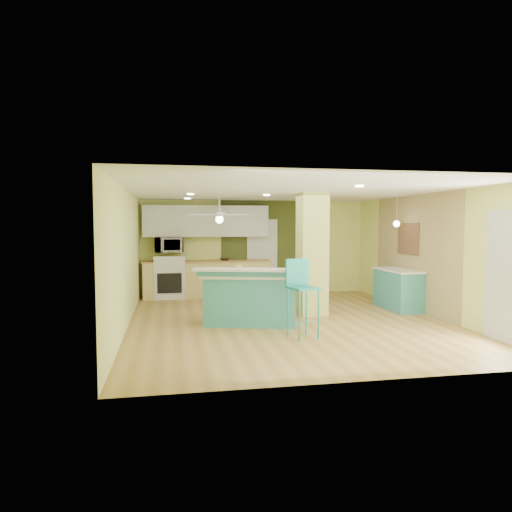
# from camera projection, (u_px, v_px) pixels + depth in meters

# --- Properties ---
(floor) EXTENTS (6.00, 7.00, 0.01)m
(floor) POSITION_uv_depth(u_px,v_px,m) (287.00, 321.00, 8.86)
(floor) COLOR olive
(floor) RESTS_ON ground
(ceiling) EXTENTS (6.00, 7.00, 0.01)m
(ceiling) POSITION_uv_depth(u_px,v_px,m) (288.00, 191.00, 8.69)
(ceiling) COLOR white
(ceiling) RESTS_ON wall_back
(wall_back) EXTENTS (6.00, 0.01, 2.50)m
(wall_back) POSITION_uv_depth(u_px,v_px,m) (255.00, 247.00, 12.21)
(wall_back) COLOR #E2EA7D
(wall_back) RESTS_ON floor
(wall_front) EXTENTS (6.00, 0.01, 2.50)m
(wall_front) POSITION_uv_depth(u_px,v_px,m) (363.00, 277.00, 5.34)
(wall_front) COLOR #E2EA7D
(wall_front) RESTS_ON floor
(wall_left) EXTENTS (0.01, 7.00, 2.50)m
(wall_left) POSITION_uv_depth(u_px,v_px,m) (126.00, 259.00, 8.22)
(wall_left) COLOR #E2EA7D
(wall_left) RESTS_ON floor
(wall_right) EXTENTS (0.01, 7.00, 2.50)m
(wall_right) POSITION_uv_depth(u_px,v_px,m) (430.00, 255.00, 9.33)
(wall_right) COLOR #E2EA7D
(wall_right) RESTS_ON floor
(wood_panel) EXTENTS (0.02, 3.40, 2.50)m
(wood_panel) POSITION_uv_depth(u_px,v_px,m) (414.00, 253.00, 9.91)
(wood_panel) COLOR #988457
(wood_panel) RESTS_ON floor
(olive_accent) EXTENTS (2.20, 0.02, 2.50)m
(olive_accent) POSITION_uv_depth(u_px,v_px,m) (262.00, 247.00, 12.23)
(olive_accent) COLOR #3F491D
(olive_accent) RESTS_ON floor
(interior_door) EXTENTS (0.82, 0.05, 2.00)m
(interior_door) POSITION_uv_depth(u_px,v_px,m) (262.00, 257.00, 12.22)
(interior_door) COLOR silver
(interior_door) RESTS_ON floor
(french_door) EXTENTS (0.04, 1.08, 2.10)m
(french_door) POSITION_uv_depth(u_px,v_px,m) (510.00, 277.00, 7.08)
(french_door) COLOR silver
(french_door) RESTS_ON floor
(column) EXTENTS (0.55, 0.55, 2.50)m
(column) POSITION_uv_depth(u_px,v_px,m) (312.00, 254.00, 9.39)
(column) COLOR #C1C65B
(column) RESTS_ON floor
(kitchen_run) EXTENTS (3.25, 0.63, 0.94)m
(kitchen_run) POSITION_uv_depth(u_px,v_px,m) (207.00, 279.00, 11.73)
(kitchen_run) COLOR #D2BF6E
(kitchen_run) RESTS_ON floor
(stove) EXTENTS (0.76, 0.66, 1.08)m
(stove) POSITION_uv_depth(u_px,v_px,m) (170.00, 280.00, 11.54)
(stove) COLOR silver
(stove) RESTS_ON floor
(upper_cabinets) EXTENTS (3.20, 0.34, 0.80)m
(upper_cabinets) POSITION_uv_depth(u_px,v_px,m) (206.00, 221.00, 11.74)
(upper_cabinets) COLOR silver
(upper_cabinets) RESTS_ON wall_back
(microwave) EXTENTS (0.70, 0.48, 0.39)m
(microwave) POSITION_uv_depth(u_px,v_px,m) (169.00, 245.00, 11.49)
(microwave) COLOR white
(microwave) RESTS_ON wall_back
(ceiling_fan) EXTENTS (1.41, 1.41, 0.61)m
(ceiling_fan) POSITION_uv_depth(u_px,v_px,m) (219.00, 215.00, 10.48)
(ceiling_fan) COLOR silver
(ceiling_fan) RESTS_ON ceiling
(pendant_lamp) EXTENTS (0.14, 0.14, 0.69)m
(pendant_lamp) POSITION_uv_depth(u_px,v_px,m) (397.00, 224.00, 9.96)
(pendant_lamp) COLOR white
(pendant_lamp) RESTS_ON ceiling
(wall_decor) EXTENTS (0.03, 0.90, 0.70)m
(wall_decor) POSITION_uv_depth(u_px,v_px,m) (408.00, 239.00, 10.09)
(wall_decor) COLOR brown
(wall_decor) RESTS_ON wood_panel
(peninsula) EXTENTS (2.11, 1.54, 1.08)m
(peninsula) POSITION_uv_depth(u_px,v_px,m) (251.00, 297.00, 8.56)
(peninsula) COLOR teal
(peninsula) RESTS_ON floor
(bar_stool) EXTENTS (0.53, 0.53, 1.30)m
(bar_stool) POSITION_uv_depth(u_px,v_px,m) (301.00, 285.00, 7.53)
(bar_stool) COLOR teal
(bar_stool) RESTS_ON floor
(side_counter) EXTENTS (0.58, 1.37, 0.88)m
(side_counter) POSITION_uv_depth(u_px,v_px,m) (398.00, 289.00, 10.05)
(side_counter) COLOR teal
(side_counter) RESTS_ON floor
(fruit_bowl) EXTENTS (0.28, 0.28, 0.07)m
(fruit_bowl) POSITION_uv_depth(u_px,v_px,m) (225.00, 259.00, 11.73)
(fruit_bowl) COLOR #342215
(fruit_bowl) RESTS_ON kitchen_run
(canister) EXTENTS (0.15, 0.15, 0.15)m
(canister) POSITION_uv_depth(u_px,v_px,m) (238.00, 269.00, 8.68)
(canister) COLOR gold
(canister) RESTS_ON peninsula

